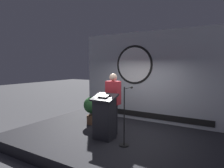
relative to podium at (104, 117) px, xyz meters
name	(u,v)px	position (x,y,z in m)	size (l,w,h in m)	color
ground_plane	(121,146)	(0.30, 0.40, -0.89)	(40.00, 40.00, 0.00)	#4C4C51
stage_platform	(121,141)	(0.30, 0.40, -0.74)	(6.40, 4.00, 0.30)	black
banner_display	(146,77)	(0.28, 2.25, 0.99)	(4.99, 0.12, 3.17)	#B2B7C1
podium	(104,117)	(0.00, 0.00, 0.00)	(0.64, 0.49, 1.23)	#26262B
speaker_person	(113,103)	(-0.01, 0.48, 0.31)	(0.40, 0.26, 1.76)	black
microphone_stand	(125,125)	(0.68, -0.09, -0.07)	(0.24, 0.57, 1.47)	black
potted_plant	(92,108)	(-1.12, 0.93, -0.03)	(0.56, 0.56, 0.93)	brown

